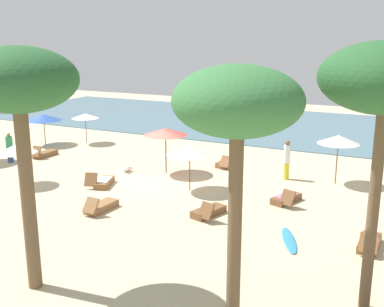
{
  "coord_description": "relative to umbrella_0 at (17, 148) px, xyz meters",
  "views": [
    {
      "loc": [
        11.59,
        -18.52,
        6.73
      ],
      "look_at": [
        1.47,
        1.72,
        1.1
      ],
      "focal_mm": 43.58,
      "sensor_mm": 36.0,
      "label": 1
    }
  ],
  "objects": [
    {
      "name": "ground_plane",
      "position": [
        5.05,
        3.35,
        -1.76
      ],
      "size": [
        60.0,
        60.0,
        0.0
      ],
      "primitive_type": "plane",
      "color": "beige"
    },
    {
      "name": "ocean_water",
      "position": [
        5.05,
        20.35,
        -1.73
      ],
      "size": [
        48.0,
        16.0,
        0.06
      ],
      "primitive_type": "cube",
      "color": "slate",
      "rests_on": "ground_plane"
    },
    {
      "name": "umbrella_0",
      "position": [
        0.0,
        0.0,
        0.0
      ],
      "size": [
        1.79,
        1.79,
        1.97
      ],
      "color": "brown",
      "rests_on": "ground_plane"
    },
    {
      "name": "umbrella_1",
      "position": [
        5.2,
        4.75,
        0.39
      ],
      "size": [
        2.21,
        2.21,
        2.32
      ],
      "color": "brown",
      "rests_on": "ground_plane"
    },
    {
      "name": "umbrella_2",
      "position": [
        -5.05,
        6.94,
        0.03
      ],
      "size": [
        2.28,
        2.28,
        1.99
      ],
      "color": "brown",
      "rests_on": "ground_plane"
    },
    {
      "name": "umbrella_3",
      "position": [
        13.28,
        6.8,
        0.38
      ],
      "size": [
        1.93,
        1.93,
        2.35
      ],
      "color": "brown",
      "rests_on": "ground_plane"
    },
    {
      "name": "umbrella_5",
      "position": [
        7.55,
        2.79,
        0.14
      ],
      "size": [
        2.11,
        2.11,
        2.13
      ],
      "color": "brown",
      "rests_on": "ground_plane"
    },
    {
      "name": "umbrella_6",
      "position": [
        -2.92,
        8.47,
        0.05
      ],
      "size": [
        1.76,
        1.76,
        1.97
      ],
      "color": "brown",
      "rests_on": "ground_plane"
    },
    {
      "name": "lounger_0",
      "position": [
        3.63,
        1.55,
        -1.58
      ],
      "size": [
        1.11,
        1.74,
        0.74
      ],
      "color": "brown",
      "rests_on": "ground_plane"
    },
    {
      "name": "lounger_1",
      "position": [
        5.52,
        -1.11,
        -1.59
      ],
      "size": [
        0.68,
        1.7,
        0.72
      ],
      "color": "olive",
      "rests_on": "ground_plane"
    },
    {
      "name": "lounger_2",
      "position": [
        15.54,
        0.1,
        -1.58
      ],
      "size": [
        0.65,
        1.68,
        0.73
      ],
      "color": "brown",
      "rests_on": "ground_plane"
    },
    {
      "name": "lounger_3",
      "position": [
        11.92,
        3.14,
        -1.58
      ],
      "size": [
        1.09,
        1.75,
        0.74
      ],
      "color": "brown",
      "rests_on": "ground_plane"
    },
    {
      "name": "lounger_4",
      "position": [
        9.61,
        0.32,
        -1.59
      ],
      "size": [
        1.05,
        1.74,
        0.74
      ],
      "color": "brown",
      "rests_on": "ground_plane"
    },
    {
      "name": "lounger_5",
      "position": [
        -2.82,
        4.53,
        -1.59
      ],
      "size": [
        0.61,
        1.64,
        0.74
      ],
      "color": "brown",
      "rests_on": "ground_plane"
    },
    {
      "name": "lounger_6",
      "position": [
        7.54,
        7.32,
        -1.58
      ],
      "size": [
        0.92,
        1.76,
        0.71
      ],
      "color": "brown",
      "rests_on": "ground_plane"
    },
    {
      "name": "person_0",
      "position": [
        -3.56,
        2.7,
        -0.92
      ],
      "size": [
        0.45,
        0.45,
        1.67
      ],
      "color": "#2D4C8C",
      "rests_on": "ground_plane"
    },
    {
      "name": "person_1",
      "position": [
        10.99,
        6.43,
        -0.76
      ],
      "size": [
        0.46,
        0.46,
        1.94
      ],
      "color": "yellow",
      "rests_on": "ground_plane"
    },
    {
      "name": "palm_1",
      "position": [
        12.92,
        -5.45,
        3.49
      ],
      "size": [
        2.99,
        2.99,
        6.18
      ],
      "color": "brown",
      "rests_on": "ground_plane"
    },
    {
      "name": "palm_2",
      "position": [
        7.51,
        -6.65,
        3.82
      ],
      "size": [
        3.06,
        3.06,
        6.56
      ],
      "color": "brown",
      "rests_on": "ground_plane"
    },
    {
      "name": "dog",
      "position": [
        3.35,
        3.99,
        -1.6
      ],
      "size": [
        0.48,
        0.65,
        0.31
      ],
      "color": "silver",
      "rests_on": "ground_plane"
    },
    {
      "name": "surfboard",
      "position": [
        13.04,
        -0.55,
        -1.72
      ],
      "size": [
        1.22,
        2.13,
        0.07
      ],
      "color": "#338CCC",
      "rests_on": "ground_plane"
    }
  ]
}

